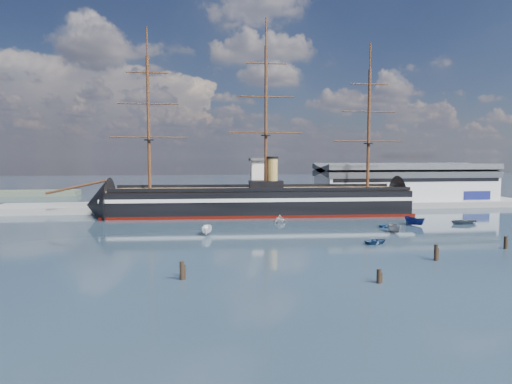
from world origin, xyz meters
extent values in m
plane|color=#172430|center=(0.00, 40.00, 0.00)|extent=(600.00, 600.00, 0.00)
cube|color=slate|center=(10.00, 76.00, 0.00)|extent=(180.00, 18.00, 2.00)
cube|color=#B7BABC|center=(58.00, 80.00, 7.00)|extent=(62.00, 20.00, 10.00)
cube|color=#3F4247|center=(58.00, 80.00, 12.60)|extent=(63.00, 21.00, 2.00)
cube|color=silver|center=(3.00, 73.00, 9.00)|extent=(4.00, 4.00, 14.00)
cube|color=#3F4247|center=(3.00, 73.00, 16.50)|extent=(5.00, 5.00, 1.00)
cube|color=black|center=(1.84, 60.00, 4.00)|extent=(88.70, 20.43, 7.00)
cube|color=silver|center=(1.84, 60.00, 5.20)|extent=(90.71, 20.77, 1.00)
cube|color=#420803|center=(1.84, 60.00, 0.35)|extent=(90.70, 20.73, 0.90)
cone|color=black|center=(-44.66, 60.00, 3.70)|extent=(14.78, 16.37, 15.68)
cone|color=black|center=(48.34, 60.00, 3.70)|extent=(11.78, 16.22, 15.68)
cube|color=brown|center=(1.84, 60.00, 7.60)|extent=(88.63, 19.15, 0.40)
cube|color=black|center=(3.84, 60.00, 9.00)|extent=(10.29, 6.50, 2.50)
cylinder|color=#A58640|center=(5.84, 60.00, 12.50)|extent=(3.20, 3.20, 9.00)
cylinder|color=#381E0F|center=(-50.16, 60.00, 9.00)|extent=(17.76, 1.60, 4.43)
cylinder|color=#381E0F|center=(-30.16, 60.00, 26.80)|extent=(0.90, 0.90, 38.00)
cylinder|color=#381E0F|center=(3.84, 60.00, 28.80)|extent=(0.90, 0.90, 42.00)
cylinder|color=#381E0F|center=(35.84, 60.00, 25.80)|extent=(0.90, 0.90, 36.00)
imported|color=white|center=(-14.44, 28.65, 0.00)|extent=(6.78, 3.20, 2.61)
imported|color=navy|center=(19.24, 14.42, 0.00)|extent=(2.30, 3.44, 1.49)
imported|color=gray|center=(28.52, 25.68, 0.00)|extent=(6.30, 2.38, 2.51)
imported|color=white|center=(5.26, 44.46, 0.00)|extent=(6.64, 4.24, 2.25)
imported|color=navy|center=(30.05, 32.69, 0.00)|extent=(1.75, 2.87, 1.25)
imported|color=navy|center=(38.34, 34.93, 0.00)|extent=(7.29, 5.24, 2.75)
imported|color=slate|center=(51.91, 35.59, 0.00)|extent=(2.10, 4.45, 2.01)
cylinder|color=black|center=(-18.72, -5.87, 0.00)|extent=(0.64, 0.64, 3.39)
cylinder|color=black|center=(8.45, -11.15, 0.00)|extent=(0.64, 0.64, 2.67)
cylinder|color=black|center=(23.38, -0.20, 0.00)|extent=(0.64, 0.64, 3.45)
cylinder|color=black|center=(41.59, 6.60, 0.00)|extent=(0.64, 0.64, 3.11)
camera|label=1|loc=(-16.30, -66.42, 17.57)|focal=30.00mm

